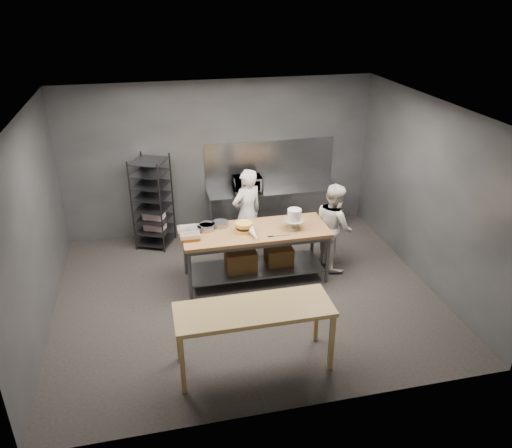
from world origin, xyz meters
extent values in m
plane|color=black|center=(0.00, 0.00, 0.00)|extent=(6.00, 6.00, 0.00)
cube|color=#4C4F54|center=(0.00, 2.50, 1.50)|extent=(6.00, 0.04, 3.00)
cube|color=brown|center=(0.25, 0.46, 0.89)|extent=(2.40, 0.90, 0.06)
cube|color=#47494C|center=(0.25, 0.46, 0.20)|extent=(2.25, 0.75, 0.03)
cylinder|color=#47494C|center=(-0.89, 0.07, 0.43)|extent=(0.06, 0.06, 0.86)
cylinder|color=#47494C|center=(-0.89, 0.85, 0.43)|extent=(0.06, 0.06, 0.86)
cylinder|color=#47494C|center=(1.39, 0.07, 0.43)|extent=(0.06, 0.06, 0.86)
cylinder|color=#47494C|center=(1.39, 0.85, 0.43)|extent=(0.06, 0.06, 0.86)
cube|color=brown|center=(0.00, 0.46, 0.39)|extent=(0.50, 0.40, 0.35)
cube|color=brown|center=(0.67, 0.52, 0.36)|extent=(0.45, 0.38, 0.30)
cube|color=#A17F42|center=(-0.24, -1.64, 0.87)|extent=(2.00, 0.70, 0.06)
cube|color=#A17F42|center=(-1.19, -1.94, 0.42)|extent=(0.06, 0.06, 0.84)
cube|color=#A17F42|center=(-1.19, -1.34, 0.42)|extent=(0.06, 0.06, 0.84)
cube|color=#A17F42|center=(0.71, -1.94, 0.42)|extent=(0.06, 0.06, 0.84)
cube|color=#A17F42|center=(0.71, -1.34, 0.42)|extent=(0.06, 0.06, 0.84)
cube|color=slate|center=(1.00, 2.18, 0.88)|extent=(2.60, 0.60, 0.04)
cube|color=slate|center=(1.00, 2.18, 0.43)|extent=(2.56, 0.56, 0.86)
cube|color=slate|center=(1.00, 2.48, 1.35)|extent=(2.60, 0.02, 0.90)
cube|color=black|center=(-1.35, 2.10, 0.88)|extent=(0.81, 0.84, 1.75)
cube|color=silver|center=(-1.35, 2.10, 0.54)|extent=(0.44, 0.37, 0.45)
imported|color=silver|center=(0.28, 1.28, 0.84)|extent=(0.72, 0.62, 1.68)
imported|color=silver|center=(1.67, 0.59, 0.77)|extent=(0.64, 0.79, 1.54)
imported|color=black|center=(0.48, 2.18, 1.05)|extent=(0.54, 0.37, 0.30)
cylinder|color=#ACA389|center=(0.88, 0.37, 0.93)|extent=(0.20, 0.20, 0.02)
cylinder|color=#ACA389|center=(0.88, 0.37, 1.00)|extent=(0.06, 0.06, 0.12)
cylinder|color=#ACA389|center=(0.88, 0.37, 1.07)|extent=(0.34, 0.34, 0.02)
cylinder|color=white|center=(0.88, 0.37, 1.17)|extent=(0.23, 0.23, 0.18)
cylinder|color=#E6C549|center=(0.05, 0.44, 0.95)|extent=(0.27, 0.27, 0.06)
cylinder|color=black|center=(0.05, 0.44, 1.00)|extent=(0.27, 0.27, 0.04)
cylinder|color=#E6C549|center=(0.05, 0.44, 1.05)|extent=(0.27, 0.27, 0.06)
cylinder|color=gray|center=(-0.54, 0.63, 0.96)|extent=(0.27, 0.27, 0.07)
cylinder|color=gray|center=(-0.29, 0.72, 0.96)|extent=(0.27, 0.27, 0.07)
cylinder|color=gray|center=(-0.75, 0.58, 0.96)|extent=(0.26, 0.26, 0.07)
cylinder|color=gray|center=(-0.51, 0.70, 0.96)|extent=(0.26, 0.26, 0.07)
cone|color=white|center=(0.16, 0.20, 0.98)|extent=(0.15, 0.39, 0.12)
cube|color=slate|center=(0.61, 0.16, 0.92)|extent=(0.28, 0.02, 0.00)
cube|color=black|center=(0.43, 0.16, 0.93)|extent=(0.09, 0.02, 0.02)
cube|color=#8F601C|center=(-0.83, 0.35, 0.95)|extent=(0.30, 0.20, 0.05)
cube|color=silver|center=(-0.83, 0.35, 1.00)|extent=(0.31, 0.21, 0.06)
cube|color=#8F601C|center=(-0.85, 0.58, 0.95)|extent=(0.30, 0.20, 0.05)
cube|color=silver|center=(-0.85, 0.58, 1.00)|extent=(0.31, 0.21, 0.06)
camera|label=1|loc=(-1.36, -6.68, 4.56)|focal=35.00mm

